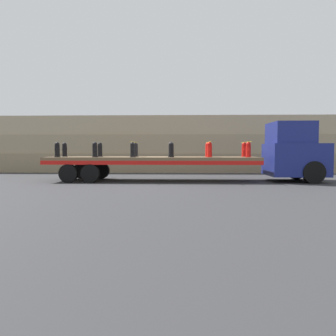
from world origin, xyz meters
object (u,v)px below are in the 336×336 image
(fire_hydrant_black_far_0, at_px, (65,150))
(fire_hydrant_black_far_3, at_px, (171,150))
(fire_hydrant_black_near_3, at_px, (171,150))
(fire_hydrant_black_far_2, at_px, (136,150))
(fire_hydrant_red_far_5, at_px, (244,150))
(fire_hydrant_red_near_4, at_px, (209,150))
(fire_hydrant_red_near_5, at_px, (248,150))
(fire_hydrant_red_far_4, at_px, (208,150))
(fire_hydrant_black_near_2, at_px, (133,150))
(fire_hydrant_black_near_1, at_px, (95,150))
(flatbed_trailer, at_px, (141,161))
(truck_cab, at_px, (296,153))
(fire_hydrant_black_near_0, at_px, (57,150))
(fire_hydrant_black_far_1, at_px, (100,150))

(fire_hydrant_black_far_0, xyz_separation_m, fire_hydrant_black_far_3, (5.79, 0.00, 0.00))
(fire_hydrant_black_near_3, distance_m, fire_hydrant_black_far_3, 1.08)
(fire_hydrant_black_far_0, bearing_deg, fire_hydrant_black_near_3, -10.52)
(fire_hydrant_black_far_2, distance_m, fire_hydrant_red_far_5, 5.79)
(fire_hydrant_black_far_3, height_order, fire_hydrant_red_near_4, same)
(fire_hydrant_black_near_3, relative_size, fire_hydrant_red_near_5, 1.00)
(fire_hydrant_black_far_0, height_order, fire_hydrant_red_far_4, same)
(fire_hydrant_red_far_5, bearing_deg, fire_hydrant_black_near_2, -169.48)
(fire_hydrant_black_near_1, xyz_separation_m, fire_hydrant_black_near_3, (3.86, 0.00, 0.00))
(fire_hydrant_black_near_3, xyz_separation_m, fire_hydrant_red_far_5, (3.86, 1.08, 0.00))
(flatbed_trailer, bearing_deg, truck_cab, 0.00)
(fire_hydrant_black_near_0, relative_size, fire_hydrant_black_near_2, 1.00)
(fire_hydrant_black_near_0, bearing_deg, fire_hydrant_red_near_4, 0.00)
(truck_cab, distance_m, fire_hydrant_black_near_0, 12.20)
(fire_hydrant_black_far_2, distance_m, fire_hydrant_black_far_3, 1.93)
(fire_hydrant_black_far_2, bearing_deg, fire_hydrant_black_near_2, -90.00)
(flatbed_trailer, relative_size, fire_hydrant_red_near_5, 14.26)
(fire_hydrant_black_far_1, distance_m, fire_hydrant_red_far_4, 5.79)
(fire_hydrant_red_near_5, bearing_deg, fire_hydrant_black_far_3, 164.44)
(fire_hydrant_black_near_0, distance_m, fire_hydrant_black_near_1, 1.93)
(truck_cab, relative_size, fire_hydrant_black_far_3, 3.95)
(fire_hydrant_black_far_0, bearing_deg, truck_cab, -2.53)
(fire_hydrant_red_near_5, bearing_deg, fire_hydrant_black_far_1, 172.07)
(fire_hydrant_black_near_0, relative_size, fire_hydrant_black_near_3, 1.00)
(fire_hydrant_black_far_0, bearing_deg, fire_hydrant_black_near_2, -15.56)
(flatbed_trailer, relative_size, fire_hydrant_black_far_2, 14.26)
(fire_hydrant_black_far_2, distance_m, fire_hydrant_black_near_3, 2.21)
(truck_cab, bearing_deg, fire_hydrant_black_far_3, 175.19)
(fire_hydrant_red_far_4, bearing_deg, truck_cab, -6.87)
(fire_hydrant_black_far_2, height_order, fire_hydrant_red_near_5, same)
(flatbed_trailer, distance_m, fire_hydrant_red_far_5, 5.51)
(truck_cab, xyz_separation_m, flatbed_trailer, (-7.98, 0.00, -0.45))
(flatbed_trailer, bearing_deg, fire_hydrant_red_near_4, -8.68)
(fire_hydrant_black_near_0, height_order, fire_hydrant_black_near_2, same)
(fire_hydrant_red_near_5, bearing_deg, fire_hydrant_black_far_2, 169.48)
(fire_hydrant_black_far_0, height_order, fire_hydrant_black_far_1, same)
(truck_cab, relative_size, fire_hydrant_red_near_5, 3.95)
(fire_hydrant_black_far_1, bearing_deg, flatbed_trailer, -13.33)
(fire_hydrant_red_far_5, bearing_deg, fire_hydrant_black_near_0, -173.64)
(fire_hydrant_black_far_1, bearing_deg, fire_hydrant_red_far_5, 0.00)
(fire_hydrant_black_far_0, height_order, fire_hydrant_black_far_2, same)
(fire_hydrant_black_far_0, xyz_separation_m, fire_hydrant_red_far_4, (7.72, 0.00, 0.00))
(fire_hydrant_black_far_1, distance_m, fire_hydrant_black_near_3, 4.01)
(truck_cab, relative_size, fire_hydrant_black_near_3, 3.95)
(fire_hydrant_black_far_2, xyz_separation_m, fire_hydrant_red_far_4, (3.86, 0.00, 0.00))
(truck_cab, relative_size, fire_hydrant_black_near_1, 3.95)
(fire_hydrant_black_near_1, relative_size, fire_hydrant_black_far_2, 1.00)
(fire_hydrant_black_near_3, bearing_deg, fire_hydrant_black_far_3, 90.00)
(fire_hydrant_red_near_4, bearing_deg, fire_hydrant_black_near_2, 180.00)
(fire_hydrant_black_far_1, xyz_separation_m, fire_hydrant_black_near_2, (1.93, -1.08, 0.00))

